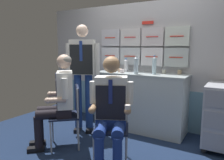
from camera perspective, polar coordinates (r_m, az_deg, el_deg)
The scene contains 16 objects.
ground at distance 2.99m, azimuth -1.42°, elevation -19.57°, with size 4.80×4.80×0.04m, color #172541.
galley_bulkhead at distance 3.88m, azimuth 9.16°, elevation 3.71°, with size 4.20×0.14×2.15m.
galley_counter at distance 3.72m, azimuth 7.34°, elevation -5.55°, with size 1.54×0.53×0.97m.
service_trolley at distance 3.36m, azimuth 26.60°, elevation -8.09°, with size 0.40×0.65×0.90m.
folding_chair_left at distance 3.12m, azimuth -10.63°, elevation -7.59°, with size 0.56×0.56×0.85m.
crew_member_left at distance 3.08m, azimuth -13.70°, elevation -4.26°, with size 0.68×0.65×1.30m.
folding_chair_right at distance 2.69m, azimuth -0.01°, elevation -10.13°, with size 0.53×0.53×0.85m.
crew_member_right at distance 2.48m, azimuth -0.32°, elevation -7.20°, with size 0.58×0.70×1.29m.
crew_member_standing at distance 3.54m, azimuth -7.64°, elevation 3.03°, with size 0.50×0.38×1.74m.
water_bottle_short at distance 3.83m, azimuth 3.67°, elevation 3.87°, with size 0.08×0.08×0.23m.
water_bottle_tall at distance 3.47m, azimuth 6.34°, elevation 3.84°, with size 0.07×0.07×0.29m.
water_bottle_blue_cap at distance 3.49m, azimuth 11.01°, elevation 3.79°, with size 0.06×0.06×0.30m.
paper_cup_tan at distance 3.74m, azimuth 2.12°, elevation 2.57°, with size 0.06×0.06×0.06m.
paper_cup_blue at distance 3.63m, azimuth 2.64°, elevation 2.38°, with size 0.07×0.07×0.06m.
espresso_cup_small at distance 3.63m, azimuth 17.28°, elevation 2.03°, with size 0.06×0.06×0.06m.
coffee_cup_spare at distance 3.62m, azimuth 13.42°, elevation 2.15°, with size 0.06×0.06×0.06m.
Camera 1 is at (1.39, -2.23, 1.40)m, focal length 34.90 mm.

